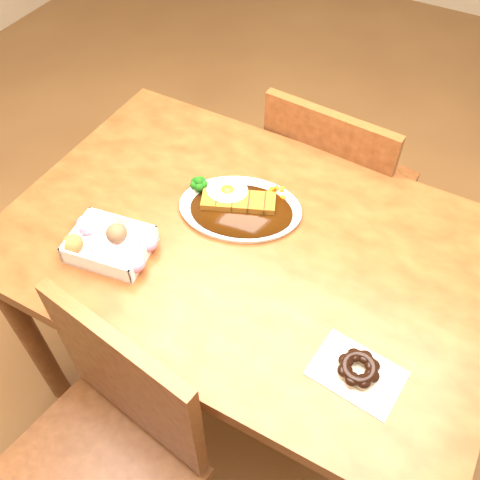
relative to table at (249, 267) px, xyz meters
The scene contains 7 objects.
ground 0.65m from the table, ahead, with size 6.00×6.00×0.00m, color brown.
table is the anchor object (origin of this frame).
chair_far 0.56m from the table, 85.96° to the left, with size 0.45×0.45×0.87m.
chair_near 0.57m from the table, 99.88° to the right, with size 0.48×0.48×0.87m.
katsu_curry_plate 0.16m from the table, 133.06° to the left, with size 0.36×0.30×0.06m.
donut_box 0.35m from the table, 146.42° to the right, with size 0.22×0.17×0.05m.
pon_de_ring 0.42m from the table, 29.72° to the right, with size 0.19×0.14×0.03m.
Camera 1 is at (0.38, -0.74, 1.74)m, focal length 40.00 mm.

